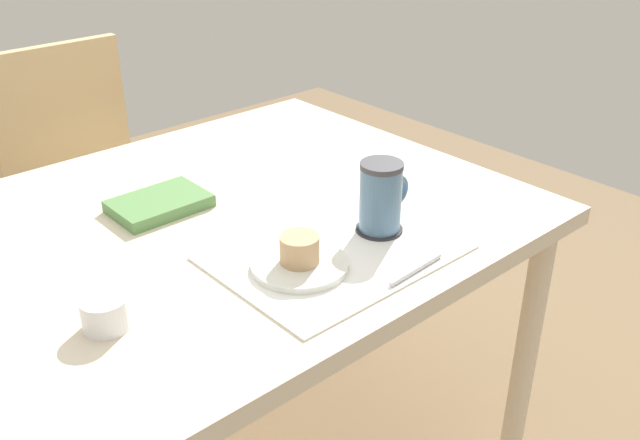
# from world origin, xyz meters

# --- Properties ---
(dining_table) EXTENTS (1.13, 0.91, 0.71)m
(dining_table) POSITION_xyz_m (0.00, 0.00, 0.64)
(dining_table) COLOR beige
(dining_table) RESTS_ON ground_plane
(wooden_chair) EXTENTS (0.42, 0.42, 0.86)m
(wooden_chair) POSITION_xyz_m (0.07, 0.77, 0.49)
(wooden_chair) COLOR #D1B27F
(wooden_chair) RESTS_ON ground_plane
(placemat) EXTENTS (0.41, 0.31, 0.00)m
(placemat) POSITION_xyz_m (0.07, -0.25, 0.71)
(placemat) COLOR white
(placemat) RESTS_ON dining_table
(pastry_plate) EXTENTS (0.16, 0.16, 0.01)m
(pastry_plate) POSITION_xyz_m (-0.01, -0.25, 0.72)
(pastry_plate) COLOR silver
(pastry_plate) RESTS_ON placemat
(pastry) EXTENTS (0.07, 0.07, 0.05)m
(pastry) POSITION_xyz_m (-0.01, -0.25, 0.75)
(pastry) COLOR tan
(pastry) RESTS_ON pastry_plate
(coffee_coaster) EXTENTS (0.09, 0.09, 0.00)m
(coffee_coaster) POSITION_xyz_m (0.18, -0.25, 0.72)
(coffee_coaster) COLOR #232328
(coffee_coaster) RESTS_ON placemat
(coffee_mug) EXTENTS (0.11, 0.08, 0.13)m
(coffee_mug) POSITION_xyz_m (0.18, -0.25, 0.78)
(coffee_mug) COLOR slate
(coffee_mug) RESTS_ON coffee_coaster
(teaspoon) EXTENTS (0.13, 0.02, 0.01)m
(teaspoon) POSITION_xyz_m (0.12, -0.39, 0.72)
(teaspoon) COLOR silver
(teaspoon) RESTS_ON placemat
(sugar_bowl) EXTENTS (0.07, 0.07, 0.05)m
(sugar_bowl) POSITION_xyz_m (-0.33, -0.19, 0.74)
(sugar_bowl) COLOR white
(sugar_bowl) RESTS_ON dining_table
(small_book) EXTENTS (0.18, 0.12, 0.02)m
(small_book) POSITION_xyz_m (-0.07, 0.10, 0.72)
(small_book) COLOR #598C4C
(small_book) RESTS_ON dining_table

